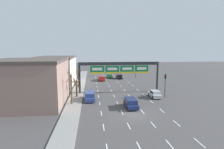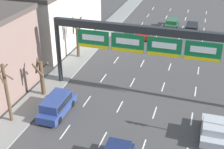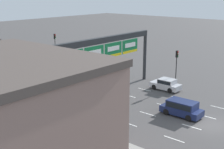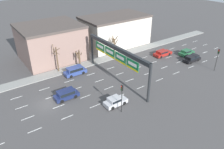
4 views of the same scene
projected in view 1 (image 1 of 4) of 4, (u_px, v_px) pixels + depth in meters
The scene contains 17 objects.
ground_plane at pixel (134, 114), 26.90m from camera, with size 220.00×220.00×0.00m, color #474444.
sidewalk_left at pixel (70, 117), 25.76m from camera, with size 2.80×110.00×0.15m.
lane_dashes at pixel (120, 93), 40.18m from camera, with size 10.02×67.00×0.01m.
sign_gantry at pixel (120, 68), 39.69m from camera, with size 18.55×0.70×7.11m.
building_near at pixel (31, 81), 31.89m from camera, with size 12.28×13.75×8.18m.
building_far at pixel (55, 71), 49.52m from camera, with size 10.41×17.66×7.93m.
suv_blue at pixel (90, 96), 34.14m from camera, with size 1.90×4.64×1.70m.
car_silver at pixel (155, 94), 36.24m from camera, with size 1.82×3.91×1.49m.
suv_navy at pixel (131, 102), 29.85m from camera, with size 1.89×4.22×1.61m.
car_green at pixel (109, 76), 61.74m from camera, with size 1.81×4.12×1.39m.
car_red at pixel (101, 78), 56.28m from camera, with size 1.98×4.83×1.39m.
suv_black at pixel (119, 76), 60.13m from camera, with size 1.81×4.57×1.48m.
traffic_light_near_gantry at pixel (165, 81), 35.85m from camera, with size 0.30×0.35×4.91m.
traffic_light_mid_block at pixel (136, 68), 60.48m from camera, with size 0.30×0.35×4.89m.
tree_bare_closest at pixel (71, 88), 31.16m from camera, with size 1.53×1.62×5.96m.
tree_bare_second at pixel (77, 87), 36.08m from camera, with size 1.31×1.35×3.76m.
tree_bare_third at pixel (78, 77), 45.45m from camera, with size 1.49×1.48×5.05m.
Camera 1 is at (-6.39, -25.19, 9.86)m, focal length 28.00 mm.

